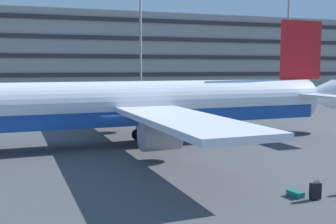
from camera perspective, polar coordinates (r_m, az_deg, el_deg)
The scene contains 7 objects.
ground_plane at distance 30.72m, azimuth -7.19°, elevation -4.81°, with size 600.00×600.00×0.00m, color #424449.
terminal_structure at distance 77.51m, azimuth -14.01°, elevation 7.42°, with size 141.06×14.63×15.56m.
airliner at distance 31.25m, azimuth -5.12°, elevation 0.85°, with size 38.83×31.47×9.93m.
light_mast_center_left at distance 66.68m, azimuth -3.84°, elevation 11.66°, with size 1.80×0.50×21.11m.
light_mast_center_right at distance 78.22m, azimuth 16.38°, elevation 12.39°, with size 1.80×0.50×25.82m.
suitcase_scuffed at distance 19.57m, azimuth 19.78°, elevation -10.27°, with size 0.48×0.26×0.89m.
suitcase_red at distance 19.81m, azimuth 17.27°, elevation -10.81°, with size 0.54×0.82×0.26m.
Camera 1 is at (-5.63, -29.63, 5.81)m, focal length 43.89 mm.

